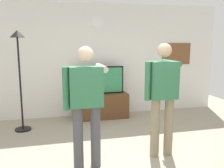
% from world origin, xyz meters
% --- Properties ---
extents(back_wall, '(6.40, 0.10, 2.70)m').
position_xyz_m(back_wall, '(0.00, 2.95, 1.35)').
color(back_wall, silver).
rests_on(back_wall, ground_plane).
extents(tv_stand, '(1.30, 0.50, 0.58)m').
position_xyz_m(tv_stand, '(0.07, 2.60, 0.29)').
color(tv_stand, brown).
rests_on(tv_stand, ground_plane).
extents(television, '(1.13, 0.07, 0.64)m').
position_xyz_m(television, '(0.07, 2.65, 0.90)').
color(television, black).
rests_on(television, tv_stand).
extents(wall_clock, '(0.27, 0.03, 0.27)m').
position_xyz_m(wall_clock, '(0.07, 2.89, 2.25)').
color(wall_clock, white).
extents(framed_picture, '(0.79, 0.04, 0.55)m').
position_xyz_m(framed_picture, '(2.15, 2.90, 1.48)').
color(framed_picture, brown).
extents(floor_lamp, '(0.32, 0.32, 2.00)m').
position_xyz_m(floor_lamp, '(-1.62, 2.16, 1.43)').
color(floor_lamp, black).
rests_on(floor_lamp, ground_plane).
extents(person_standing_nearer_lamp, '(0.63, 0.78, 1.72)m').
position_xyz_m(person_standing_nearer_lamp, '(-0.54, 0.37, 0.99)').
color(person_standing_nearer_lamp, '#4C4C51').
rests_on(person_standing_nearer_lamp, ground_plane).
extents(person_standing_nearer_couch, '(0.60, 0.78, 1.76)m').
position_xyz_m(person_standing_nearer_couch, '(0.65, 0.48, 1.00)').
color(person_standing_nearer_couch, gray).
rests_on(person_standing_nearer_couch, ground_plane).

